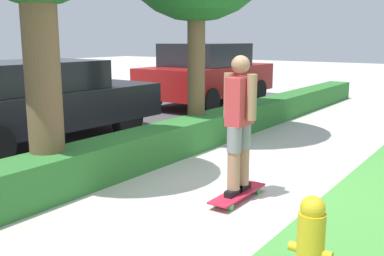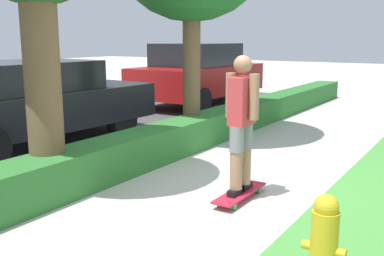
{
  "view_description": "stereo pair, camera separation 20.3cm",
  "coord_description": "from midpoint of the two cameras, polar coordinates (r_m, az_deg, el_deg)",
  "views": [
    {
      "loc": [
        -4.77,
        -2.59,
        1.82
      ],
      "look_at": [
        -0.19,
        0.6,
        0.7
      ],
      "focal_mm": 42.0,
      "sensor_mm": 36.0,
      "label": 1
    },
    {
      "loc": [
        -4.88,
        -2.43,
        1.82
      ],
      "look_at": [
        -0.19,
        0.6,
        0.7
      ],
      "focal_mm": 42.0,
      "sensor_mm": 36.0,
      "label": 2
    }
  ],
  "objects": [
    {
      "name": "hedge_row",
      "position": [
        6.53,
        -5.36,
        -2.6
      ],
      "size": [
        18.47,
        0.6,
        0.5
      ],
      "color": "#2D702D",
      "rests_on": "ground_plane"
    },
    {
      "name": "parked_car_middle",
      "position": [
        8.15,
        -18.74,
        3.27
      ],
      "size": [
        4.51,
        2.01,
        1.44
      ],
      "rotation": [
        0.0,
        0.0,
        -0.04
      ],
      "color": "black",
      "rests_on": "ground_plane"
    },
    {
      "name": "skater_person",
      "position": [
        4.99,
        7.2,
        0.82
      ],
      "size": [
        0.48,
        0.4,
        1.55
      ],
      "color": "black",
      "rests_on": "skateboard"
    },
    {
      "name": "parked_car_rear",
      "position": [
        12.51,
        2.46,
        6.91
      ],
      "size": [
        4.26,
        2.01,
        1.68
      ],
      "rotation": [
        0.0,
        0.0,
        0.0
      ],
      "color": "maroon",
      "rests_on": "ground_plane"
    },
    {
      "name": "street_asphalt",
      "position": [
        8.46,
        -18.91,
        -1.67
      ],
      "size": [
        18.47,
        5.0,
        0.01
      ],
      "color": "#474749",
      "rests_on": "ground_plane"
    },
    {
      "name": "ground_plane",
      "position": [
        5.73,
        7.09,
        -7.24
      ],
      "size": [
        60.0,
        60.0,
        0.0
      ],
      "primitive_type": "plane",
      "color": "#BCB7AD"
    },
    {
      "name": "fire_hydrant",
      "position": [
        3.27,
        16.56,
        -14.82
      ],
      "size": [
        0.19,
        0.3,
        0.8
      ],
      "color": "gold",
      "rests_on": "ground_plane"
    },
    {
      "name": "skateboard",
      "position": [
        5.21,
        6.97,
        -8.3
      ],
      "size": [
        0.94,
        0.24,
        0.09
      ],
      "color": "red",
      "rests_on": "ground_plane"
    }
  ]
}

